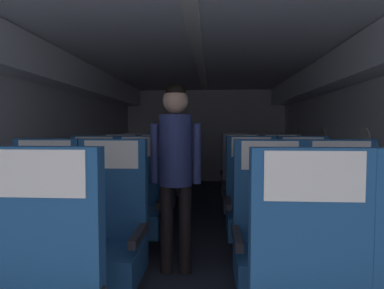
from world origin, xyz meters
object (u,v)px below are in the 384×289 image
(seat_b_right_window, at_px, (271,241))
(seat_d_left_window, at_px, (119,186))
(seat_b_left_aisle, at_px, (109,237))
(seat_e_left_window, at_px, (136,175))
(seat_c_right_window, at_px, (252,206))
(seat_c_left_window, at_px, (92,203))
(seat_b_right_aisle, at_px, (344,242))
(seat_e_right_aisle, at_px, (268,177))
(seat_d_left_aisle, at_px, (156,187))
(seat_d_right_window, at_px, (242,188))
(flight_attendant, at_px, (176,158))
(seat_b_left_window, at_px, (40,235))
(seat_d_right_aisle, at_px, (282,188))
(seat_c_right_aisle, at_px, (304,207))
(seat_e_left_aisle, at_px, (167,176))
(seat_c_left_aisle, at_px, (139,204))
(seat_e_right_window, at_px, (237,176))

(seat_b_right_window, bearing_deg, seat_d_left_window, 130.91)
(seat_b_left_aisle, relative_size, seat_e_left_window, 1.00)
(seat_c_right_window, bearing_deg, seat_c_left_window, -179.93)
(seat_b_right_aisle, bearing_deg, seat_d_left_window, 138.62)
(seat_e_right_aisle, bearing_deg, seat_d_left_aisle, -150.69)
(seat_b_left_aisle, distance_m, seat_d_right_window, 2.15)
(seat_c_left_window, relative_size, flight_attendant, 0.72)
(seat_b_left_window, height_order, flight_attendant, flight_attendant)
(seat_e_right_aisle, bearing_deg, seat_b_right_window, -99.89)
(seat_b_left_window, bearing_deg, seat_d_right_aisle, 41.22)
(seat_b_left_aisle, bearing_deg, seat_d_right_window, 59.20)
(seat_b_right_window, bearing_deg, seat_c_right_aisle, 61.89)
(seat_b_left_window, xyz_separation_m, seat_e_left_aisle, (0.50, 2.75, 0.00))
(seat_b_left_window, distance_m, seat_b_right_window, 1.61)
(seat_b_right_aisle, height_order, seat_e_left_aisle, same)
(seat_c_right_aisle, distance_m, seat_d_left_aisle, 1.87)
(seat_c_left_aisle, xyz_separation_m, seat_c_right_aisle, (1.61, -0.02, 0.00))
(seat_b_left_window, xyz_separation_m, seat_b_right_window, (1.61, -0.01, 0.00))
(seat_e_left_window, relative_size, seat_e_right_window, 1.00)
(seat_b_right_aisle, xyz_separation_m, seat_c_right_aisle, (0.01, 0.91, 0.00))
(seat_c_right_window, height_order, flight_attendant, flight_attendant)
(seat_e_left_window, bearing_deg, seat_d_left_aisle, -61.74)
(seat_d_left_window, relative_size, seat_d_left_aisle, 1.00)
(seat_e_left_aisle, relative_size, flight_attendant, 0.72)
(seat_b_right_window, xyz_separation_m, seat_c_left_window, (-1.61, 0.93, 0.00))
(seat_e_right_window, distance_m, flight_attendant, 2.42)
(seat_b_left_window, distance_m, seat_d_left_aisle, 1.92)
(seat_c_right_aisle, relative_size, seat_d_left_window, 1.00)
(seat_c_left_window, relative_size, seat_d_right_aisle, 1.00)
(seat_d_left_window, bearing_deg, seat_e_right_window, 30.20)
(seat_c_left_aisle, height_order, seat_c_right_window, same)
(seat_b_right_aisle, bearing_deg, seat_c_right_aisle, 89.47)
(seat_c_right_aisle, bearing_deg, seat_d_left_window, 156.06)
(seat_b_right_aisle, bearing_deg, seat_c_right_window, 118.03)
(seat_b_left_window, relative_size, seat_d_right_window, 1.00)
(seat_c_right_aisle, bearing_deg, seat_d_right_window, 118.39)
(seat_b_right_window, height_order, seat_e_right_aisle, same)
(seat_b_left_window, distance_m, seat_b_right_aisle, 2.10)
(seat_c_right_aisle, distance_m, seat_d_right_aisle, 0.93)
(seat_d_left_aisle, height_order, flight_attendant, flight_attendant)
(seat_b_left_aisle, bearing_deg, seat_c_left_aisle, 90.47)
(seat_d_right_window, bearing_deg, seat_c_right_aisle, -61.61)
(seat_c_left_aisle, xyz_separation_m, seat_e_right_window, (1.12, 1.84, 0.00))
(seat_d_left_aisle, distance_m, flight_attendant, 1.50)
(seat_b_right_window, xyz_separation_m, flight_attendant, (-0.70, 0.52, 0.51))
(seat_b_right_window, xyz_separation_m, seat_e_right_window, (-0.01, 2.78, 0.00))
(seat_b_right_aisle, height_order, seat_c_left_aisle, same)
(seat_d_right_aisle, xyz_separation_m, seat_e_right_window, (-0.49, 0.93, 0.00))
(seat_b_left_window, height_order, seat_c_right_window, same)
(seat_c_left_aisle, height_order, flight_attendant, flight_attendant)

